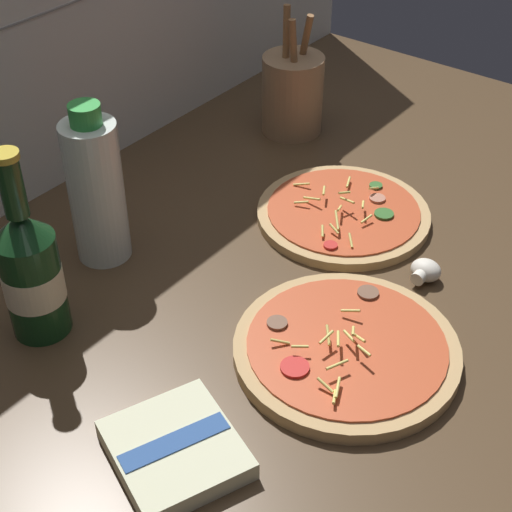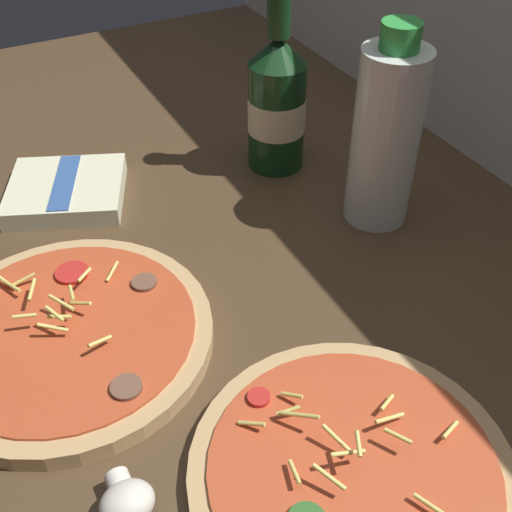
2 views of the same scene
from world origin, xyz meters
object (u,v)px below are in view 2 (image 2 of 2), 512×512
object	(u,v)px
dish_towel	(66,191)
beer_bottle	(277,101)
mushroom_left	(126,501)
pizza_near	(69,336)
oil_bottle	(386,136)
pizza_far	(352,472)

from	to	relation	value
dish_towel	beer_bottle	bearing A→B (deg)	80.03
mushroom_left	dish_towel	bearing A→B (deg)	170.95
pizza_near	oil_bottle	world-z (taller)	oil_bottle
oil_bottle	dish_towel	distance (cm)	39.27
beer_bottle	dish_towel	distance (cm)	28.61
mushroom_left	dish_towel	world-z (taller)	mushroom_left
beer_bottle	oil_bottle	world-z (taller)	beer_bottle
pizza_near	pizza_far	bearing A→B (deg)	33.13
beer_bottle	oil_bottle	size ratio (longest dim) A/B	1.09
dish_towel	pizza_far	bearing A→B (deg)	11.42
oil_bottle	mushroom_left	bearing A→B (deg)	-60.03
beer_bottle	dish_towel	world-z (taller)	beer_bottle
pizza_far	mushroom_left	xyz separation A→B (cm)	(-5.58, -16.64, 0.63)
mushroom_left	pizza_near	bearing A→B (deg)	178.06
dish_towel	pizza_near	bearing A→B (deg)	-14.49
pizza_far	beer_bottle	distance (cm)	47.75
pizza_far	mushroom_left	world-z (taller)	pizza_far
oil_bottle	mushroom_left	xyz separation A→B (cm)	(22.47, -38.97, -9.28)
pizza_far	mushroom_left	size ratio (longest dim) A/B	5.87
pizza_far	pizza_near	bearing A→B (deg)	-146.87
pizza_far	mushroom_left	bearing A→B (deg)	-108.53
oil_bottle	pizza_near	bearing A→B (deg)	-84.73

